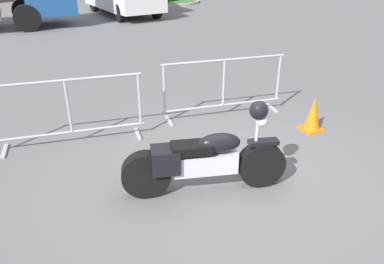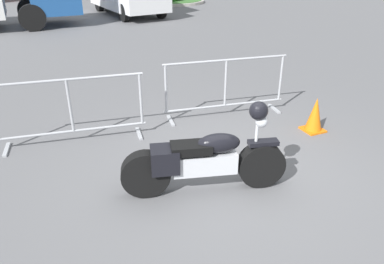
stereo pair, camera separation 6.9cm
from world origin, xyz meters
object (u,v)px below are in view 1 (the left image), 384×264
at_px(crowd_barrier_far, 224,87).
at_px(traffic_cone, 313,114).
at_px(crowd_barrier_near, 69,111).
at_px(motorcycle, 205,159).

distance_m(crowd_barrier_far, traffic_cone, 1.62).
xyz_separation_m(crowd_barrier_near, traffic_cone, (3.79, -1.17, -0.27)).
bearing_deg(crowd_barrier_far, traffic_cone, -47.00).
distance_m(motorcycle, crowd_barrier_near, 2.42).
distance_m(motorcycle, crowd_barrier_far, 2.42).
bearing_deg(traffic_cone, crowd_barrier_near, 162.87).
bearing_deg(traffic_cone, motorcycle, -161.03).
bearing_deg(traffic_cone, crowd_barrier_far, 133.00).
bearing_deg(motorcycle, crowd_barrier_far, 70.89).
bearing_deg(crowd_barrier_far, motorcycle, -123.94).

